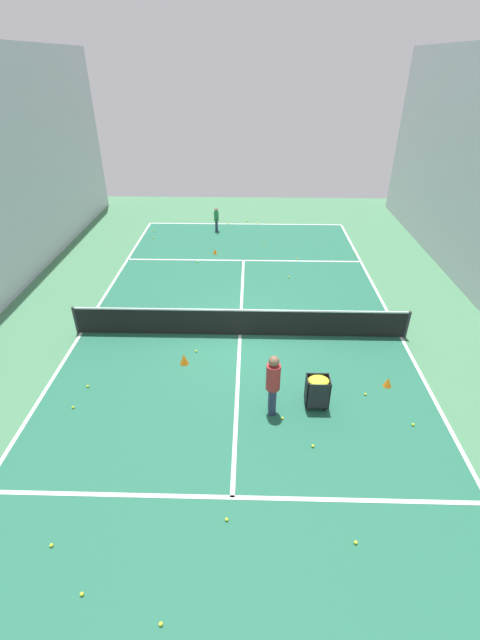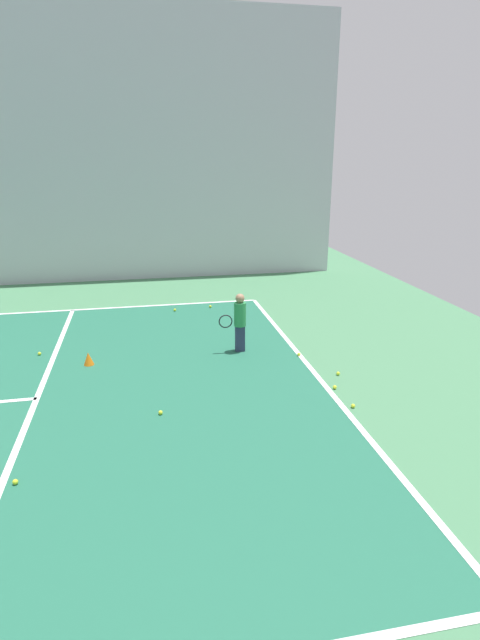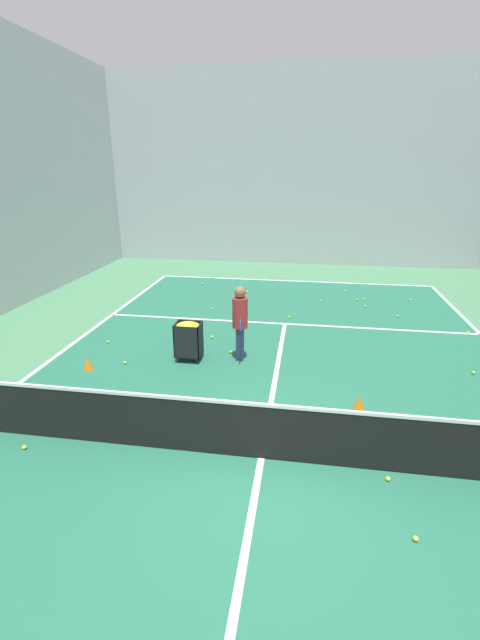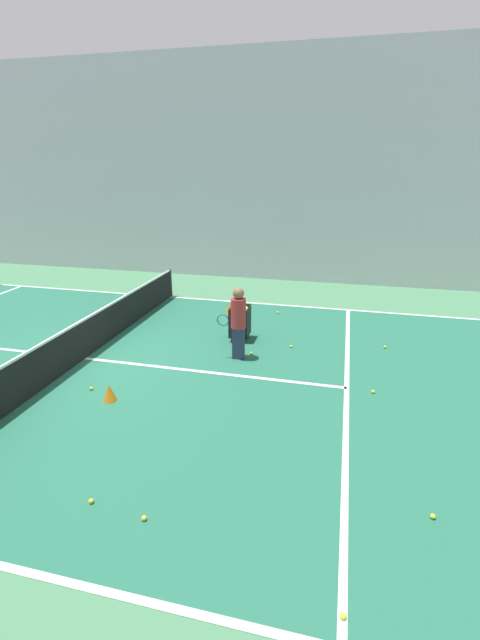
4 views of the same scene
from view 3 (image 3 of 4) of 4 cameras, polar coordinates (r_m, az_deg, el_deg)
name	(u,v)px [view 3 (image 3 of 4)]	position (r m, az deg, el deg)	size (l,w,h in m)	color
ground_plane	(261,458)	(6.85, 2.86, -17.93)	(32.38, 32.38, 0.00)	#477F56
court_playing_area	(261,458)	(6.85, 2.86, -17.92)	(10.35, 21.85, 0.00)	#23664C
line_baseline_far	(292,281)	(16.86, 6.99, 5.19)	(10.35, 0.10, 0.00)	white
line_service_far	(285,324)	(12.16, 6.00, -0.51)	(10.35, 0.10, 0.00)	white
line_centre_service	(261,458)	(6.85, 2.86, -17.90)	(0.10, 12.02, 0.00)	white
hall_enclosure_far	(300,169)	(19.68, 7.95, 19.29)	(16.88, 0.15, 8.22)	silver
tennis_net	(262,430)	(6.56, 2.94, -14.50)	(10.65, 0.10, 0.95)	#2D2D33
coach_at_net	(240,318)	(9.56, 0.00, 0.22)	(0.37, 0.68, 1.73)	#2D3351
ball_cart	(188,334)	(9.71, -6.90, -1.87)	(0.58, 0.47, 0.92)	black
training_cone_1	(88,364)	(9.94, -19.62, -5.51)	(0.23, 0.23, 0.28)	orange
training_cone_2	(359,404)	(8.10, 15.60, -10.75)	(0.26, 0.26, 0.34)	orange
tennis_ball_1	(289,317)	(12.63, 6.54, 0.40)	(0.07, 0.07, 0.07)	yellow
tennis_ball_2	(231,352)	(10.19, -1.22, -4.29)	(0.07, 0.07, 0.07)	yellow
tennis_ball_4	(365,306)	(14.09, 16.35, 1.76)	(0.07, 0.07, 0.07)	yellow
tennis_ball_6	(108,342)	(11.27, -17.18, -2.80)	(0.07, 0.07, 0.07)	yellow
tennis_ball_7	(203,284)	(16.29, -4.99, 4.87)	(0.07, 0.07, 0.07)	yellow
tennis_ball_8	(125,363)	(10.00, -15.09, -5.50)	(0.07, 0.07, 0.07)	yellow
tennis_ball_11	(345,291)	(15.66, 13.83, 3.76)	(0.07, 0.07, 0.07)	yellow
tennis_ball_13	(320,301)	(14.35, 10.66, 2.56)	(0.07, 0.07, 0.07)	yellow
tennis_ball_14	(212,278)	(17.12, -3.69, 5.63)	(0.07, 0.07, 0.07)	yellow
tennis_ball_15	(468,333)	(12.89, 28.14, -1.48)	(0.07, 0.07, 0.07)	yellow
tennis_ball_16	(473,373)	(10.48, 28.67, -6.17)	(0.07, 0.07, 0.07)	yellow
tennis_ball_17	(416,539)	(6.05, 22.38, -25.35)	(0.07, 0.07, 0.07)	yellow
tennis_ball_18	(345,428)	(7.64, 13.80, -13.77)	(0.07, 0.07, 0.07)	yellow
tennis_ball_21	(247,291)	(15.17, 0.97, 3.83)	(0.07, 0.07, 0.07)	yellow
tennis_ball_22	(357,300)	(14.74, 15.36, 2.64)	(0.07, 0.07, 0.07)	yellow
tennis_ball_23	(365,299)	(14.85, 16.27, 2.68)	(0.07, 0.07, 0.07)	yellow
tennis_ball_27	(398,316)	(13.46, 20.29, 0.50)	(0.07, 0.07, 0.07)	yellow
tennis_ball_28	(388,479)	(6.76, 19.14, -19.38)	(0.07, 0.07, 0.07)	yellow
tennis_ball_29	(410,300)	(15.27, 21.75, 2.50)	(0.07, 0.07, 0.07)	yellow
tennis_ball_31	(212,337)	(11.10, -3.73, -2.27)	(0.07, 0.07, 0.07)	yellow
tennis_ball_32	(286,277)	(17.30, 6.11, 5.71)	(0.07, 0.07, 0.07)	yellow
tennis_ball_34	(24,447)	(7.77, -26.83, -14.92)	(0.07, 0.07, 0.07)	yellow
tennis_ball_35	(212,309)	(13.30, -3.74, 1.49)	(0.07, 0.07, 0.07)	yellow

